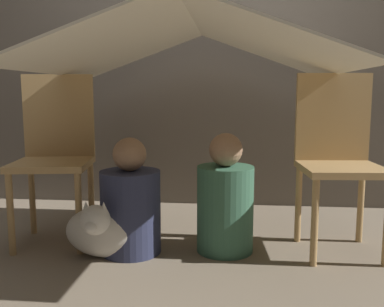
{
  "coord_description": "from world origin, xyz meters",
  "views": [
    {
      "loc": [
        0.23,
        -2.2,
        0.86
      ],
      "look_at": [
        0.0,
        0.09,
        0.53
      ],
      "focal_mm": 40.0,
      "sensor_mm": 36.0,
      "label": 1
    }
  ],
  "objects_px": {
    "person_second": "(225,202)",
    "dog": "(104,230)",
    "chair_left": "(55,150)",
    "person_front": "(131,206)",
    "chair_right": "(337,153)"
  },
  "relations": [
    {
      "from": "chair_right",
      "to": "dog",
      "type": "relative_size",
      "value": 2.27
    },
    {
      "from": "person_second",
      "to": "dog",
      "type": "xyz_separation_m",
      "value": [
        -0.62,
        -0.18,
        -0.12
      ]
    },
    {
      "from": "person_front",
      "to": "dog",
      "type": "distance_m",
      "value": 0.19
    },
    {
      "from": "dog",
      "to": "person_second",
      "type": "bearing_deg",
      "value": 15.87
    },
    {
      "from": "person_front",
      "to": "dog",
      "type": "xyz_separation_m",
      "value": [
        -0.12,
        -0.1,
        -0.1
      ]
    },
    {
      "from": "person_front",
      "to": "dog",
      "type": "bearing_deg",
      "value": -137.72
    },
    {
      "from": "person_second",
      "to": "dog",
      "type": "bearing_deg",
      "value": -164.13
    },
    {
      "from": "chair_left",
      "to": "chair_right",
      "type": "xyz_separation_m",
      "value": [
        1.59,
        0.0,
        0.0
      ]
    },
    {
      "from": "person_second",
      "to": "chair_right",
      "type": "bearing_deg",
      "value": 9.97
    },
    {
      "from": "person_second",
      "to": "chair_left",
      "type": "bearing_deg",
      "value": 173.91
    },
    {
      "from": "chair_right",
      "to": "dog",
      "type": "bearing_deg",
      "value": -171.47
    },
    {
      "from": "chair_left",
      "to": "person_front",
      "type": "bearing_deg",
      "value": -28.66
    },
    {
      "from": "chair_left",
      "to": "person_front",
      "type": "distance_m",
      "value": 0.58
    },
    {
      "from": "chair_left",
      "to": "chair_right",
      "type": "relative_size",
      "value": 1.0
    },
    {
      "from": "person_front",
      "to": "dog",
      "type": "height_order",
      "value": "person_front"
    }
  ]
}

